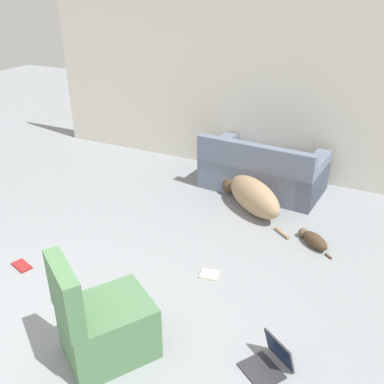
{
  "coord_description": "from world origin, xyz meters",
  "views": [
    {
      "loc": [
        2.12,
        -1.47,
        2.67
      ],
      "look_at": [
        0.23,
        2.38,
        0.55
      ],
      "focal_mm": 40.0,
      "sensor_mm": 36.0,
      "label": 1
    }
  ],
  "objects_px": {
    "couch": "(262,171)",
    "side_chair": "(103,324)",
    "dog": "(252,195)",
    "cat": "(314,240)",
    "book_cream": "(209,275)",
    "book_red": "(22,266)",
    "laptop_open": "(272,359)"
  },
  "relations": [
    {
      "from": "couch",
      "to": "dog",
      "type": "xyz_separation_m",
      "value": [
        0.08,
        -0.66,
        -0.06
      ]
    },
    {
      "from": "dog",
      "to": "book_red",
      "type": "bearing_deg",
      "value": 90.77
    },
    {
      "from": "dog",
      "to": "book_cream",
      "type": "xyz_separation_m",
      "value": [
        0.08,
        -1.52,
        -0.2
      ]
    },
    {
      "from": "dog",
      "to": "cat",
      "type": "height_order",
      "value": "dog"
    },
    {
      "from": "couch",
      "to": "book_red",
      "type": "bearing_deg",
      "value": 64.59
    },
    {
      "from": "dog",
      "to": "side_chair",
      "type": "xyz_separation_m",
      "value": [
        -0.24,
        -2.8,
        0.1
      ]
    },
    {
      "from": "laptop_open",
      "to": "side_chair",
      "type": "height_order",
      "value": "side_chair"
    },
    {
      "from": "dog",
      "to": "cat",
      "type": "distance_m",
      "value": 1.04
    },
    {
      "from": "cat",
      "to": "book_cream",
      "type": "bearing_deg",
      "value": 91.07
    },
    {
      "from": "couch",
      "to": "laptop_open",
      "type": "height_order",
      "value": "couch"
    },
    {
      "from": "couch",
      "to": "book_red",
      "type": "xyz_separation_m",
      "value": [
        -1.66,
        -2.9,
        -0.26
      ]
    },
    {
      "from": "cat",
      "to": "book_cream",
      "type": "distance_m",
      "value": 1.32
    },
    {
      "from": "cat",
      "to": "book_red",
      "type": "height_order",
      "value": "cat"
    },
    {
      "from": "couch",
      "to": "laptop_open",
      "type": "xyz_separation_m",
      "value": [
        1.05,
        -3.0,
        -0.18
      ]
    },
    {
      "from": "couch",
      "to": "side_chair",
      "type": "relative_size",
      "value": 1.8
    },
    {
      "from": "dog",
      "to": "side_chair",
      "type": "bearing_deg",
      "value": 123.49
    },
    {
      "from": "dog",
      "to": "book_red",
      "type": "height_order",
      "value": "dog"
    },
    {
      "from": "book_cream",
      "to": "couch",
      "type": "bearing_deg",
      "value": 94.22
    },
    {
      "from": "couch",
      "to": "dog",
      "type": "bearing_deg",
      "value": 100.91
    },
    {
      "from": "book_red",
      "to": "side_chair",
      "type": "relative_size",
      "value": 0.27
    },
    {
      "from": "dog",
      "to": "side_chair",
      "type": "height_order",
      "value": "side_chair"
    },
    {
      "from": "laptop_open",
      "to": "book_cream",
      "type": "distance_m",
      "value": 1.22
    },
    {
      "from": "couch",
      "to": "dog",
      "type": "distance_m",
      "value": 0.67
    },
    {
      "from": "couch",
      "to": "cat",
      "type": "height_order",
      "value": "couch"
    },
    {
      "from": "couch",
      "to": "book_cream",
      "type": "distance_m",
      "value": 2.2
    },
    {
      "from": "dog",
      "to": "laptop_open",
      "type": "height_order",
      "value": "dog"
    },
    {
      "from": "laptop_open",
      "to": "book_cream",
      "type": "height_order",
      "value": "laptop_open"
    },
    {
      "from": "couch",
      "to": "book_red",
      "type": "relative_size",
      "value": 6.72
    },
    {
      "from": "couch",
      "to": "book_cream",
      "type": "xyz_separation_m",
      "value": [
        0.16,
        -2.17,
        -0.26
      ]
    },
    {
      "from": "book_cream",
      "to": "dog",
      "type": "bearing_deg",
      "value": 93.18
    },
    {
      "from": "laptop_open",
      "to": "book_cream",
      "type": "bearing_deg",
      "value": 170.83
    },
    {
      "from": "book_cream",
      "to": "side_chair",
      "type": "xyz_separation_m",
      "value": [
        -0.33,
        -1.29,
        0.3
      ]
    }
  ]
}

